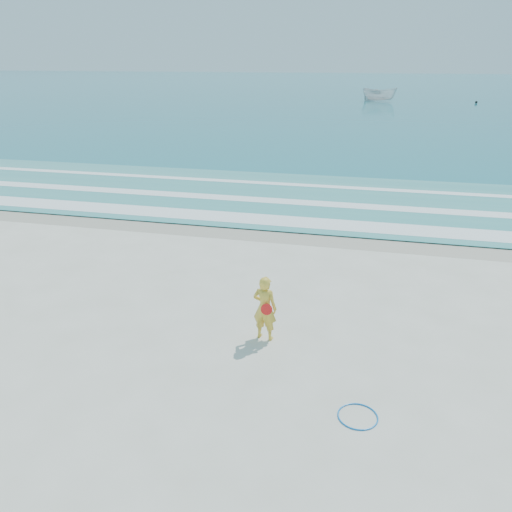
# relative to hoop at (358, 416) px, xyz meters

# --- Properties ---
(ground) EXTENTS (400.00, 400.00, 0.00)m
(ground) POSITION_rel_hoop_xyz_m (-3.94, 1.05, -0.01)
(ground) COLOR silver
(ground) RESTS_ON ground
(wet_sand) EXTENTS (400.00, 2.40, 0.00)m
(wet_sand) POSITION_rel_hoop_xyz_m (-3.94, 10.05, -0.01)
(wet_sand) COLOR #B2A893
(wet_sand) RESTS_ON ground
(ocean) EXTENTS (400.00, 190.00, 0.04)m
(ocean) POSITION_rel_hoop_xyz_m (-3.94, 106.05, 0.01)
(ocean) COLOR #19727F
(ocean) RESTS_ON ground
(shallow) EXTENTS (400.00, 10.00, 0.01)m
(shallow) POSITION_rel_hoop_xyz_m (-3.94, 15.05, 0.03)
(shallow) COLOR #59B7AD
(shallow) RESTS_ON ocean
(foam_near) EXTENTS (400.00, 1.40, 0.01)m
(foam_near) POSITION_rel_hoop_xyz_m (-3.94, 11.35, 0.04)
(foam_near) COLOR white
(foam_near) RESTS_ON shallow
(foam_mid) EXTENTS (400.00, 0.90, 0.01)m
(foam_mid) POSITION_rel_hoop_xyz_m (-3.94, 14.25, 0.04)
(foam_mid) COLOR white
(foam_mid) RESTS_ON shallow
(foam_far) EXTENTS (400.00, 0.60, 0.01)m
(foam_far) POSITION_rel_hoop_xyz_m (-3.94, 17.55, 0.04)
(foam_far) COLOR white
(foam_far) RESTS_ON shallow
(hoop) EXTENTS (0.91, 0.91, 0.03)m
(hoop) POSITION_rel_hoop_xyz_m (0.00, 0.00, 0.00)
(hoop) COLOR blue
(hoop) RESTS_ON ground
(boat) EXTENTS (5.51, 3.49, 1.99)m
(boat) POSITION_rel_hoop_xyz_m (-0.11, 71.21, 1.02)
(boat) COLOR silver
(boat) RESTS_ON ocean
(buoy) EXTENTS (0.36, 0.36, 0.36)m
(buoy) POSITION_rel_hoop_xyz_m (13.31, 70.67, 0.21)
(buoy) COLOR black
(buoy) RESTS_ON ocean
(woman) EXTENTS (0.65, 0.48, 1.62)m
(woman) POSITION_rel_hoop_xyz_m (-2.31, 2.37, 0.79)
(woman) COLOR gold
(woman) RESTS_ON ground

